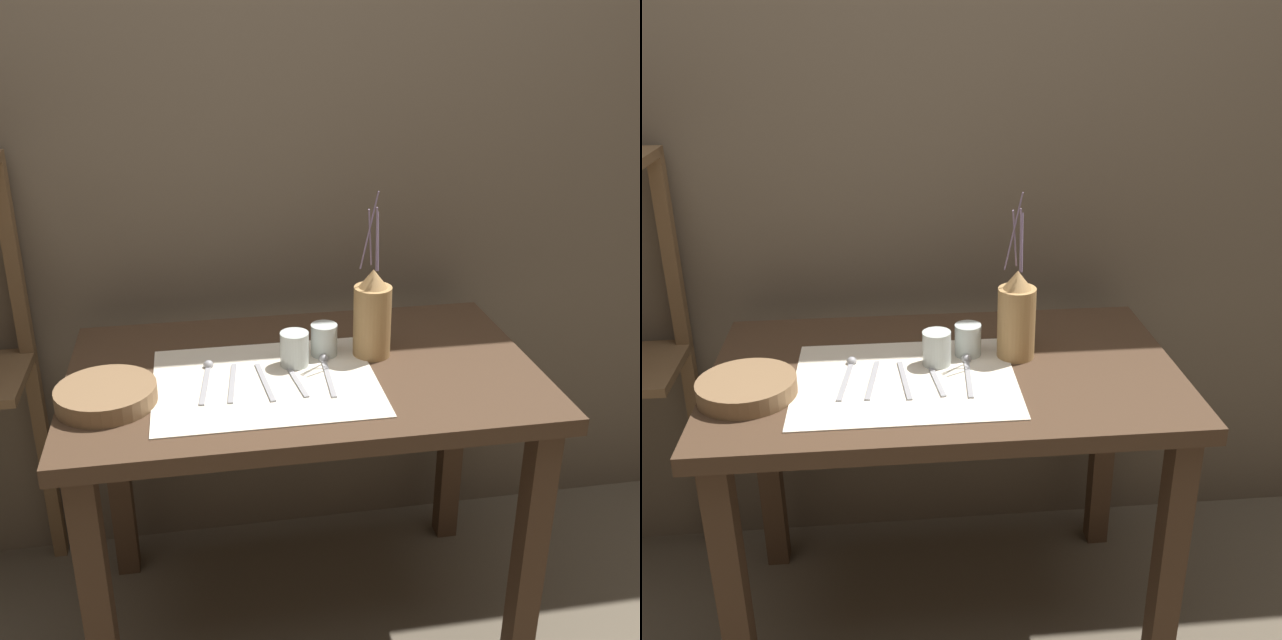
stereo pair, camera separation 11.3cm
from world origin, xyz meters
TOP-DOWN VIEW (x-y plane):
  - ground_plane at (0.00, 0.00)m, footprint 12.00×12.00m
  - stone_wall_back at (0.00, 0.44)m, footprint 7.00×0.06m
  - wooden_table at (0.00, 0.00)m, footprint 1.09×0.66m
  - linen_cloth at (-0.10, -0.06)m, footprint 0.50×0.41m
  - pitcher_with_flowers at (0.17, 0.05)m, footprint 0.09×0.09m
  - wooden_bowl at (-0.44, -0.10)m, footprint 0.21×0.21m
  - glass_tumbler_near at (-0.02, 0.02)m, footprint 0.07×0.07m
  - glass_tumbler_far at (0.06, 0.06)m, footprint 0.06×0.06m
  - spoon_outer at (-0.22, 0.00)m, footprint 0.04×0.20m
  - fork_outer at (-0.17, -0.06)m, footprint 0.03×0.19m
  - knife_center at (-0.10, -0.06)m, footprint 0.03×0.19m
  - fork_inner at (-0.03, -0.06)m, footprint 0.04×0.19m
  - spoon_inner at (0.05, -0.01)m, footprint 0.03×0.20m

SIDE VIEW (x-z plane):
  - ground_plane at x=0.00m, z-range 0.00..0.00m
  - wooden_table at x=0.00m, z-range 0.26..1.01m
  - linen_cloth at x=-0.10m, z-range 0.75..0.75m
  - fork_outer at x=-0.17m, z-range 0.75..0.76m
  - knife_center at x=-0.10m, z-range 0.75..0.76m
  - fork_inner at x=-0.03m, z-range 0.75..0.76m
  - spoon_outer at x=-0.22m, z-range 0.75..0.77m
  - spoon_inner at x=0.05m, z-range 0.75..0.77m
  - wooden_bowl at x=-0.44m, z-range 0.75..0.79m
  - glass_tumbler_far at x=0.06m, z-range 0.75..0.83m
  - glass_tumbler_near at x=-0.02m, z-range 0.75..0.84m
  - pitcher_with_flowers at x=0.17m, z-range 0.65..1.06m
  - stone_wall_back at x=0.00m, z-range 0.00..2.40m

